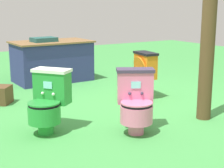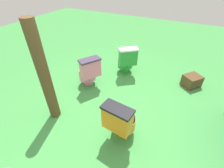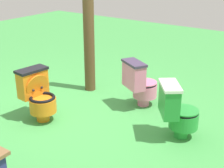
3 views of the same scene
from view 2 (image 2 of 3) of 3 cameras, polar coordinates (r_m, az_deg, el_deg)
name	(u,v)px [view 2 (image 2 of 3)]	position (r m, az deg, el deg)	size (l,w,h in m)	color
ground	(116,117)	(2.97, 1.55, -11.86)	(14.00, 14.00, 0.00)	#429947
toilet_orange	(121,121)	(2.43, 3.16, -13.01)	(0.53, 0.46, 0.73)	orange
toilet_pink	(89,72)	(3.51, -8.35, 4.34)	(0.59, 0.63, 0.73)	pink
toilet_green	(126,60)	(3.94, 5.17, 8.44)	(0.64, 0.62, 0.73)	green
wooden_post	(44,76)	(2.67, -23.04, 2.78)	(0.18, 0.18, 1.72)	brown
small_crate	(192,81)	(4.03, 26.58, 1.00)	(0.36, 0.30, 0.27)	brown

